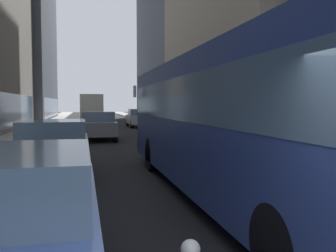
# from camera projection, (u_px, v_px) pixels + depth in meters

# --- Properties ---
(ground_plane) EXTENTS (120.00, 120.00, 0.00)m
(ground_plane) POSITION_uv_depth(u_px,v_px,m) (105.00, 125.00, 36.29)
(ground_plane) COLOR black
(sidewalk_left) EXTENTS (2.40, 110.00, 0.15)m
(sidewalk_left) POSITION_uv_depth(u_px,v_px,m) (44.00, 125.00, 35.02)
(sidewalk_left) COLOR #9E9991
(sidewalk_left) RESTS_ON ground
(sidewalk_right) EXTENTS (2.40, 110.00, 0.15)m
(sidewalk_right) POSITION_uv_depth(u_px,v_px,m) (162.00, 124.00, 37.55)
(sidewalk_right) COLOR gray
(sidewalk_right) RESTS_ON ground
(transit_bus) EXTENTS (2.78, 11.53, 3.05)m
(transit_bus) POSITION_uv_depth(u_px,v_px,m) (231.00, 117.00, 8.22)
(transit_bus) COLOR #33478C
(transit_bus) RESTS_ON ground
(car_silver_sedan) EXTENTS (1.86, 4.25, 1.62)m
(car_silver_sedan) POSITION_uv_depth(u_px,v_px,m) (139.00, 118.00, 33.08)
(car_silver_sedan) COLOR #B7BABF
(car_silver_sedan) RESTS_ON ground
(car_black_suv) EXTENTS (1.83, 4.66, 1.62)m
(car_black_suv) POSITION_uv_depth(u_px,v_px,m) (54.00, 149.00, 10.20)
(car_black_suv) COLOR black
(car_black_suv) RESTS_ON ground
(car_grey_wagon) EXTENTS (1.93, 4.61, 1.62)m
(car_grey_wagon) POSITION_uv_depth(u_px,v_px,m) (98.00, 125.00, 21.45)
(car_grey_wagon) COLOR slate
(car_grey_wagon) RESTS_ON ground
(car_red_coupe) EXTENTS (1.87, 4.58, 1.62)m
(car_red_coupe) POSITION_uv_depth(u_px,v_px,m) (158.00, 123.00, 24.35)
(car_red_coupe) COLOR red
(car_red_coupe) RESTS_ON ground
(car_blue_hatchback) EXTENTS (1.86, 4.65, 1.62)m
(car_blue_hatchback) POSITION_uv_depth(u_px,v_px,m) (3.00, 227.00, 3.71)
(car_blue_hatchback) COLOR #4C6BB7
(car_blue_hatchback) RESTS_ON ground
(car_white_van) EXTENTS (1.83, 4.02, 1.62)m
(car_white_van) POSITION_uv_depth(u_px,v_px,m) (90.00, 114.00, 46.71)
(car_white_van) COLOR silver
(car_white_van) RESTS_ON ground
(box_truck) EXTENTS (2.30, 7.50, 3.05)m
(box_truck) POSITION_uv_depth(u_px,v_px,m) (91.00, 108.00, 40.22)
(box_truck) COLOR #19519E
(box_truck) RESTS_ON ground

